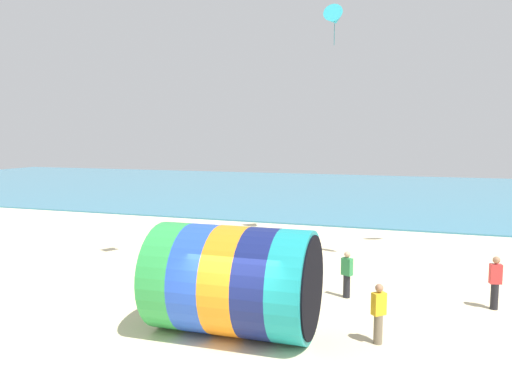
# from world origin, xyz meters

# --- Properties ---
(ground_plane) EXTENTS (120.00, 120.00, 0.00)m
(ground_plane) POSITION_xyz_m (0.00, 0.00, 0.00)
(ground_plane) COLOR beige
(sea) EXTENTS (120.00, 40.00, 0.10)m
(sea) POSITION_xyz_m (0.00, 39.19, 0.05)
(sea) COLOR teal
(sea) RESTS_ON ground
(giant_inflatable_tube) EXTENTS (4.56, 3.11, 3.06)m
(giant_inflatable_tube) POSITION_xyz_m (-0.41, 1.99, 1.53)
(giant_inflatable_tube) COLOR green
(giant_inflatable_tube) RESTS_ON ground
(kite_handler) EXTENTS (0.41, 0.41, 1.65)m
(kite_handler) POSITION_xyz_m (3.51, 2.53, 0.84)
(kite_handler) COLOR #726651
(kite_handler) RESTS_ON ground
(kite_cyan_delta) EXTENTS (1.03, 1.32, 2.02)m
(kite_cyan_delta) POSITION_xyz_m (-0.14, 15.90, 11.62)
(kite_cyan_delta) COLOR #2DB2C6
(bystander_near_water) EXTENTS (0.40, 0.29, 1.73)m
(bystander_near_water) POSITION_xyz_m (6.82, 6.46, 0.89)
(bystander_near_water) COLOR black
(bystander_near_water) RESTS_ON ground
(bystander_mid_beach) EXTENTS (0.42, 0.36, 1.62)m
(bystander_mid_beach) POSITION_xyz_m (2.15, 6.12, 0.82)
(bystander_mid_beach) COLOR black
(bystander_mid_beach) RESTS_ON ground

